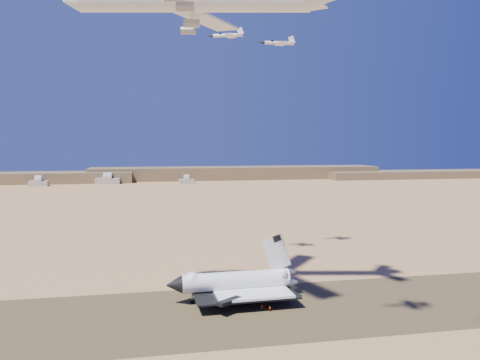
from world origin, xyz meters
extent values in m
plane|color=tan|center=(0.00, 0.00, 0.00)|extent=(1200.00, 1200.00, 0.00)
cube|color=brown|center=(0.00, 0.00, 0.03)|extent=(600.00, 50.00, 0.06)
cube|color=brown|center=(120.00, 540.00, 9.00)|extent=(420.00, 60.00, 18.00)
cube|color=brown|center=(400.00, 510.00, 5.50)|extent=(300.00, 60.00, 11.00)
cube|color=#AEA79A|center=(-140.00, 470.00, 3.25)|extent=(22.00, 14.00, 6.50)
cube|color=#AEA79A|center=(-60.00, 485.00, 3.75)|extent=(30.00, 15.00, 7.50)
cube|color=#AEA79A|center=(40.00, 475.00, 2.75)|extent=(19.00, 12.50, 5.50)
cylinder|color=white|center=(18.45, 10.81, 6.45)|extent=(34.54, 7.06, 6.02)
cone|color=black|center=(-1.09, 10.21, 6.45)|extent=(5.01, 5.86, 5.72)
sphere|color=white|center=(4.49, 10.38, 7.30)|extent=(5.59, 5.59, 5.59)
cube|color=white|center=(22.75, 10.94, 3.97)|extent=(24.41, 26.49, 0.97)
cube|color=black|center=(20.60, 10.87, 3.49)|extent=(33.00, 26.76, 0.54)
cube|color=white|center=(32.41, 11.23, 14.82)|extent=(9.98, 1.06, 12.37)
cylinder|color=gray|center=(4.49, 10.38, 1.72)|extent=(0.39, 0.39, 3.44)
cylinder|color=black|center=(4.49, 10.38, 0.59)|extent=(1.20, 0.52, 1.18)
cylinder|color=gray|center=(25.06, 5.63, 1.72)|extent=(0.39, 0.39, 3.44)
cylinder|color=black|center=(25.06, 5.63, 0.59)|extent=(1.20, 0.52, 1.18)
cylinder|color=gray|center=(24.73, 16.37, 1.72)|extent=(0.39, 0.39, 3.44)
cylinder|color=black|center=(24.73, 16.37, 0.59)|extent=(1.20, 0.52, 1.18)
cylinder|color=white|center=(5.89, 7.66, 92.94)|extent=(68.58, 19.41, 6.46)
cone|color=white|center=(-30.26, 14.68, 92.94)|extent=(6.18, 7.30, 6.46)
cube|color=white|center=(10.94, 23.12, 91.73)|extent=(26.10, 29.24, 0.71)
cube|color=white|center=(42.79, 7.18, 93.95)|extent=(11.47, 12.02, 0.50)
cylinder|color=gray|center=(2.18, -0.87, 88.70)|extent=(5.45, 3.54, 2.62)
cylinder|color=gray|center=(5.64, 16.96, 88.70)|extent=(5.45, 3.54, 2.62)
cylinder|color=gray|center=(5.39, 26.26, 88.70)|extent=(5.45, 3.54, 2.62)
imported|color=#CB430B|center=(26.68, 2.98, 0.90)|extent=(0.52, 0.68, 1.68)
imported|color=#CB430B|center=(24.87, 0.52, 0.98)|extent=(1.02, 0.97, 1.84)
imported|color=#CB430B|center=(26.84, -1.31, 0.95)|extent=(1.03, 1.17, 1.79)
cylinder|color=white|center=(24.07, 57.19, 94.91)|extent=(11.76, 5.46, 1.40)
cone|color=black|center=(17.31, 59.68, 94.91)|extent=(2.89, 2.12, 1.30)
sphere|color=black|center=(21.25, 58.23, 95.42)|extent=(1.40, 1.40, 1.40)
cube|color=white|center=(25.01, 56.84, 94.71)|extent=(6.05, 8.72, 0.25)
cube|color=white|center=(28.77, 55.46, 94.91)|extent=(3.80, 5.46, 0.20)
cube|color=white|center=(28.95, 55.39, 96.32)|extent=(2.93, 1.28, 3.39)
cylinder|color=white|center=(48.95, 68.09, 95.15)|extent=(13.12, 2.35, 1.52)
cone|color=black|center=(41.14, 68.59, 95.15)|extent=(2.91, 1.59, 1.41)
sphere|color=black|center=(45.70, 68.30, 95.69)|extent=(1.52, 1.52, 1.52)
cube|color=white|center=(50.04, 68.02, 94.93)|extent=(4.36, 8.93, 0.27)
cube|color=white|center=(54.38, 67.74, 95.15)|extent=(2.74, 5.58, 0.22)
cube|color=white|center=(54.60, 67.73, 96.67)|extent=(3.30, 0.48, 3.68)
camera|label=1|loc=(-8.56, -134.74, 50.27)|focal=35.00mm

